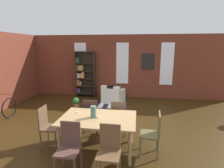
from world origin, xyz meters
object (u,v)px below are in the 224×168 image
Objects in this scene: dining_chair_near_left at (69,146)px; armchair_white at (113,96)px; vase_on_table at (93,112)px; dining_chair_far_right at (119,116)px; dining_table at (98,121)px; dining_chair_near_right at (109,149)px; dining_chair_head_right at (153,132)px; dining_chair_head_left at (48,125)px; dining_chair_far_left at (91,115)px; potted_plant_corner at (76,103)px; bookshelf_tall at (84,74)px.

dining_chair_near_left is 4.28m from armchair_white.
dining_chair_far_right is at bearing 58.27° from vase_on_table.
dining_table is 1.74× the size of dining_chair_near_right.
dining_chair_far_right is 0.98× the size of armchair_white.
armchair_white is at bearing 90.91° from vase_on_table.
dining_chair_head_right is 1.00× the size of dining_chair_head_left.
dining_chair_far_right is at bearing 0.00° from dining_chair_far_left.
vase_on_table is 0.59× the size of potted_plant_corner.
dining_table is at bearing -115.92° from dining_chair_far_right.
dining_chair_head_left is at bearing -106.60° from armchair_white.
bookshelf_tall reaches higher than dining_chair_far_right.
vase_on_table is at bearing -121.73° from dining_chair_far_right.
potted_plant_corner is (-2.62, 2.51, -0.28)m from dining_chair_head_right.
dining_chair_far_right reaches higher than dining_table.
bookshelf_tall reaches higher than vase_on_table.
bookshelf_tall is (-2.80, 4.21, 0.55)m from dining_chair_head_right.
dining_chair_head_right is 2.40m from dining_chair_head_left.
dining_chair_head_right is 1.75m from dining_chair_far_left.
dining_chair_far_left is at bearing 42.93° from dining_chair_head_left.
dining_chair_head_left is 1.00× the size of dining_chair_near_right.
dining_chair_far_right is 1.71m from dining_chair_near_left.
dining_table is at bearing 0.00° from vase_on_table.
dining_table reaches higher than potted_plant_corner.
dining_chair_far_right is at bearing 26.08° from dining_chair_head_left.
potted_plant_corner is at bearing 136.02° from dining_chair_far_right.
dining_chair_far_right is 4.00m from bookshelf_tall.
armchair_white is 2.23× the size of potted_plant_corner.
dining_chair_far_left is at bearing -94.50° from armchair_white.
dining_chair_far_left is at bearing 115.82° from dining_chair_near_right.
dining_chair_near_right is 1.54m from dining_chair_far_right.
bookshelf_tall is 4.83× the size of potted_plant_corner.
dining_chair_head_left is 1.00× the size of dining_chair_near_left.
vase_on_table is at bearing 0.06° from dining_chair_head_left.
dining_table is at bearing 115.84° from dining_chair_near_right.
dining_chair_head_right is at bearing -0.22° from vase_on_table.
dining_chair_head_left is at bearing -84.55° from bookshelf_tall.
dining_chair_head_left is at bearing 179.91° from dining_chair_head_right.
dining_chair_head_right and dining_chair_near_left have the same top height.
potted_plant_corner is at bearing 118.74° from dining_chair_near_right.
vase_on_table reaches higher than dining_chair_far_right.
armchair_white is 1.61m from potted_plant_corner.
dining_chair_far_right is 2.51m from potted_plant_corner.
dining_chair_head_left is at bearing -84.94° from potted_plant_corner.
dining_chair_near_right is 1.00× the size of dining_chair_far_right.
potted_plant_corner is (-1.80, 1.73, -0.28)m from dining_chair_far_right.
dining_chair_near_left is at bearing -90.04° from dining_chair_far_left.
dining_chair_near_right is at bearing 0.00° from dining_chair_near_left.
vase_on_table reaches higher than dining_chair_head_right.
vase_on_table is at bearing -89.09° from armchair_white.
dining_chair_far_right is (0.00, 1.54, 0.00)m from dining_chair_near_right.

